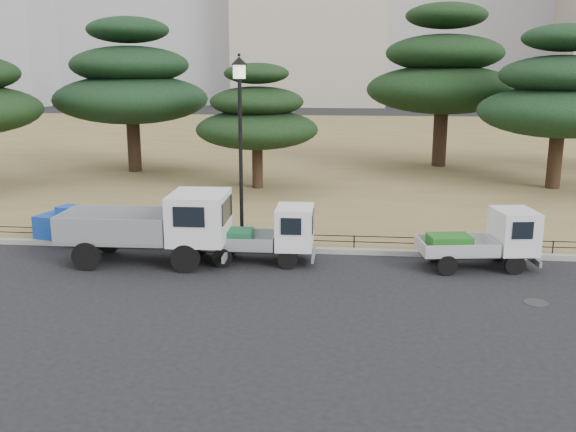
# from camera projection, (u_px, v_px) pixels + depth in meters

# --- Properties ---
(ground) EXTENTS (220.00, 220.00, 0.00)m
(ground) POSITION_uv_depth(u_px,v_px,m) (280.00, 278.00, 17.64)
(ground) COLOR black
(lawn) EXTENTS (120.00, 56.00, 0.15)m
(lawn) POSITION_uv_depth(u_px,v_px,m) (329.00, 145.00, 47.26)
(lawn) COLOR olive
(lawn) RESTS_ON ground
(curb) EXTENTS (120.00, 0.25, 0.16)m
(curb) POSITION_uv_depth(u_px,v_px,m) (290.00, 249.00, 20.14)
(curb) COLOR gray
(curb) RESTS_ON ground
(truck_large) EXTENTS (4.93, 2.10, 2.13)m
(truck_large) POSITION_uv_depth(u_px,v_px,m) (156.00, 224.00, 18.82)
(truck_large) COLOR black
(truck_large) RESTS_ON ground
(truck_kei_front) EXTENTS (3.25, 1.46, 1.70)m
(truck_kei_front) POSITION_uv_depth(u_px,v_px,m) (268.00, 235.00, 18.93)
(truck_kei_front) COLOR black
(truck_kei_front) RESTS_ON ground
(truck_kei_rear) EXTENTS (3.42, 1.85, 1.70)m
(truck_kei_rear) POSITION_uv_depth(u_px,v_px,m) (486.00, 239.00, 18.38)
(truck_kei_rear) COLOR black
(truck_kei_rear) RESTS_ON ground
(street_lamp) EXTENTS (0.52, 0.52, 5.83)m
(street_lamp) POSITION_uv_depth(u_px,v_px,m) (240.00, 120.00, 19.68)
(street_lamp) COLOR black
(street_lamp) RESTS_ON lawn
(pipe_fence) EXTENTS (38.00, 0.04, 0.40)m
(pipe_fence) POSITION_uv_depth(u_px,v_px,m) (290.00, 237.00, 20.21)
(pipe_fence) COLOR black
(pipe_fence) RESTS_ON lawn
(tarp_pile) EXTENTS (1.90, 1.58, 1.10)m
(tarp_pile) POSITION_uv_depth(u_px,v_px,m) (66.00, 225.00, 21.20)
(tarp_pile) COLOR #1543A7
(tarp_pile) RESTS_ON lawn
(manhole) EXTENTS (0.60, 0.60, 0.01)m
(manhole) POSITION_uv_depth(u_px,v_px,m) (536.00, 303.00, 15.82)
(manhole) COLOR #2D2D30
(manhole) RESTS_ON ground
(pine_west_near) EXTENTS (8.07, 8.07, 8.07)m
(pine_west_near) POSITION_uv_depth(u_px,v_px,m) (131.00, 84.00, 33.78)
(pine_west_near) COLOR black
(pine_west_near) RESTS_ON lawn
(pine_center_left) EXTENTS (5.62, 5.62, 5.71)m
(pine_center_left) POSITION_uv_depth(u_px,v_px,m) (257.00, 117.00, 29.29)
(pine_center_left) COLOR black
(pine_center_left) RESTS_ON lawn
(pine_center_right) EXTENTS (8.43, 8.43, 8.95)m
(pine_center_right) POSITION_uv_depth(u_px,v_px,m) (443.00, 73.00, 35.50)
(pine_center_right) COLOR black
(pine_center_right) RESTS_ON lawn
(pine_east_near) EXTENTS (7.33, 7.33, 7.41)m
(pine_east_near) POSITION_uv_depth(u_px,v_px,m) (561.00, 95.00, 29.02)
(pine_east_near) COLOR black
(pine_east_near) RESTS_ON lawn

